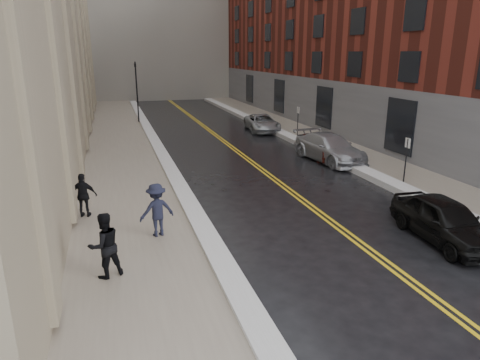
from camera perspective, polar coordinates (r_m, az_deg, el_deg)
ground at (r=11.12m, az=12.80°, el=-16.12°), size 160.00×160.00×0.00m
sidewalk_left at (r=24.73m, az=-15.41°, el=2.33°), size 4.00×64.00×0.15m
sidewalk_right at (r=28.37m, az=12.99°, el=4.30°), size 3.00×64.00×0.15m
lane_stripe_a at (r=25.79m, az=0.04°, el=3.35°), size 0.12×64.00×0.01m
lane_stripe_b at (r=25.86m, az=0.55°, el=3.38°), size 0.12×64.00×0.01m
snow_ridge_left at (r=24.86m, az=-10.12°, el=2.88°), size 0.70×60.80×0.26m
snow_ridge_right at (r=27.49m, az=9.63°, el=4.26°), size 0.85×60.80×0.30m
building_right at (r=38.38m, az=20.26°, el=20.28°), size 14.00×50.00×18.00m
traffic_signal at (r=38.20m, az=-13.61°, el=11.92°), size 0.18×0.15×5.20m
parking_sign_near at (r=21.01m, az=21.28°, el=2.90°), size 0.06×0.35×2.23m
parking_sign_far at (r=31.15m, az=7.73°, el=8.05°), size 0.06×0.35×2.23m
car_black at (r=15.43m, az=25.60°, el=-4.84°), size 2.00×4.33×1.44m
car_maroon at (r=25.52m, az=10.85°, el=4.44°), size 1.73×4.17×1.34m
car_silver_near at (r=24.75m, az=11.85°, el=4.21°), size 2.73×5.45×1.52m
car_silver_far at (r=33.74m, az=2.95°, el=7.62°), size 2.66×4.89×1.30m
pedestrian_a at (r=11.97m, az=-17.60°, el=-8.30°), size 1.07×0.96×1.81m
pedestrian_b at (r=14.17m, az=-11.04°, el=-3.93°), size 1.27×0.91×1.77m
pedestrian_c at (r=16.53m, az=-20.13°, el=-1.92°), size 1.02×0.61×1.63m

